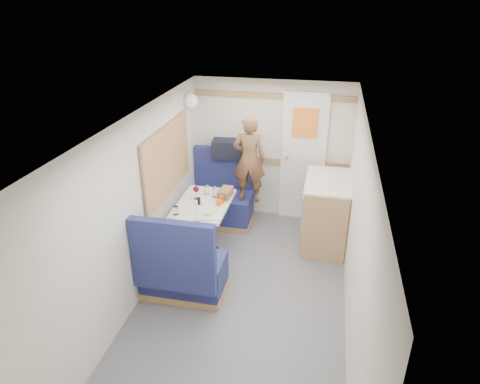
% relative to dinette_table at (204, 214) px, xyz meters
% --- Properties ---
extents(floor, '(4.50, 4.50, 0.00)m').
position_rel_dinette_table_xyz_m(floor, '(0.65, -1.00, -0.57)').
color(floor, '#515156').
rests_on(floor, ground).
extents(ceiling, '(4.50, 4.50, 0.00)m').
position_rel_dinette_table_xyz_m(ceiling, '(0.65, -1.00, 1.43)').
color(ceiling, silver).
rests_on(ceiling, wall_back).
extents(wall_back, '(2.20, 0.02, 2.00)m').
position_rel_dinette_table_xyz_m(wall_back, '(0.65, 1.25, 0.43)').
color(wall_back, silver).
rests_on(wall_back, floor).
extents(wall_left, '(0.02, 4.50, 2.00)m').
position_rel_dinette_table_xyz_m(wall_left, '(-0.45, -1.00, 0.43)').
color(wall_left, silver).
rests_on(wall_left, floor).
extents(wall_right, '(0.02, 4.50, 2.00)m').
position_rel_dinette_table_xyz_m(wall_right, '(1.75, -1.00, 0.43)').
color(wall_right, silver).
rests_on(wall_right, floor).
extents(oak_trim_low, '(2.15, 0.02, 0.08)m').
position_rel_dinette_table_xyz_m(oak_trim_low, '(0.65, 1.23, 0.28)').
color(oak_trim_low, '#A27649').
rests_on(oak_trim_low, wall_back).
extents(oak_trim_high, '(2.15, 0.02, 0.08)m').
position_rel_dinette_table_xyz_m(oak_trim_high, '(0.65, 1.23, 1.21)').
color(oak_trim_high, '#A27649').
rests_on(oak_trim_high, wall_back).
extents(side_window, '(0.04, 1.30, 0.72)m').
position_rel_dinette_table_xyz_m(side_window, '(-0.43, 0.00, 0.68)').
color(side_window, '#A0AF94').
rests_on(side_window, wall_left).
extents(rear_door, '(0.62, 0.12, 1.86)m').
position_rel_dinette_table_xyz_m(rear_door, '(1.10, 1.22, 0.41)').
color(rear_door, white).
rests_on(rear_door, wall_back).
extents(dinette_table, '(0.62, 0.92, 0.72)m').
position_rel_dinette_table_xyz_m(dinette_table, '(0.00, 0.00, 0.00)').
color(dinette_table, white).
rests_on(dinette_table, floor).
extents(bench_far, '(0.90, 0.59, 1.05)m').
position_rel_dinette_table_xyz_m(bench_far, '(-0.00, 0.86, -0.27)').
color(bench_far, '#191B52').
rests_on(bench_far, floor).
extents(bench_near, '(0.90, 0.59, 1.05)m').
position_rel_dinette_table_xyz_m(bench_near, '(-0.00, -0.86, -0.27)').
color(bench_near, '#191B52').
rests_on(bench_near, floor).
extents(ledge, '(0.90, 0.14, 0.04)m').
position_rel_dinette_table_xyz_m(ledge, '(-0.00, 1.12, 0.31)').
color(ledge, '#A27649').
rests_on(ledge, bench_far).
extents(dome_light, '(0.20, 0.20, 0.20)m').
position_rel_dinette_table_xyz_m(dome_light, '(-0.39, 0.85, 1.18)').
color(dome_light, white).
rests_on(dome_light, wall_left).
extents(galley_counter, '(0.57, 0.92, 0.92)m').
position_rel_dinette_table_xyz_m(galley_counter, '(1.47, 0.55, -0.10)').
color(galley_counter, '#A27649').
rests_on(galley_counter, floor).
extents(person, '(0.45, 0.31, 1.18)m').
position_rel_dinette_table_xyz_m(person, '(0.42, 0.73, 0.48)').
color(person, brown).
rests_on(person, bench_far).
extents(duffel_bag, '(0.56, 0.32, 0.26)m').
position_rel_dinette_table_xyz_m(duffel_bag, '(0.10, 1.12, 0.46)').
color(duffel_bag, black).
rests_on(duffel_bag, ledge).
extents(tray, '(0.36, 0.43, 0.02)m').
position_rel_dinette_table_xyz_m(tray, '(0.13, -0.26, 0.16)').
color(tray, silver).
rests_on(tray, dinette_table).
extents(orange_fruit, '(0.08, 0.08, 0.08)m').
position_rel_dinette_table_xyz_m(orange_fruit, '(0.21, -0.06, 0.21)').
color(orange_fruit, '#D96009').
rests_on(orange_fruit, tray).
extents(cheese_block, '(0.10, 0.08, 0.03)m').
position_rel_dinette_table_xyz_m(cheese_block, '(0.16, -0.33, 0.19)').
color(cheese_block, '#F4E88D').
rests_on(cheese_block, tray).
extents(wine_glass, '(0.08, 0.08, 0.17)m').
position_rel_dinette_table_xyz_m(wine_glass, '(-0.11, 0.09, 0.28)').
color(wine_glass, white).
rests_on(wine_glass, dinette_table).
extents(tumbler_left, '(0.06, 0.06, 0.10)m').
position_rel_dinette_table_xyz_m(tumbler_left, '(-0.23, -0.35, 0.21)').
color(tumbler_left, white).
rests_on(tumbler_left, dinette_table).
extents(tumbler_mid, '(0.07, 0.07, 0.11)m').
position_rel_dinette_table_xyz_m(tumbler_mid, '(-0.03, 0.25, 0.21)').
color(tumbler_mid, white).
rests_on(tumbler_mid, dinette_table).
extents(tumbler_right, '(0.08, 0.08, 0.12)m').
position_rel_dinette_table_xyz_m(tumbler_right, '(0.10, 0.19, 0.22)').
color(tumbler_right, white).
rests_on(tumbler_right, dinette_table).
extents(beer_glass, '(0.06, 0.06, 0.10)m').
position_rel_dinette_table_xyz_m(beer_glass, '(0.22, 0.04, 0.20)').
color(beer_glass, '#914315').
rests_on(beer_glass, dinette_table).
extents(pepper_grinder, '(0.04, 0.04, 0.09)m').
position_rel_dinette_table_xyz_m(pepper_grinder, '(-0.04, -0.05, 0.20)').
color(pepper_grinder, black).
rests_on(pepper_grinder, dinette_table).
extents(salt_grinder, '(0.03, 0.03, 0.09)m').
position_rel_dinette_table_xyz_m(salt_grinder, '(0.02, -0.11, 0.20)').
color(salt_grinder, white).
rests_on(salt_grinder, dinette_table).
extents(bread_loaf, '(0.16, 0.27, 0.11)m').
position_rel_dinette_table_xyz_m(bread_loaf, '(0.22, 0.21, 0.21)').
color(bread_loaf, brown).
rests_on(bread_loaf, dinette_table).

